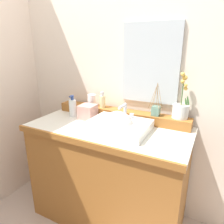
{
  "coord_description": "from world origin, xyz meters",
  "views": [
    {
      "loc": [
        0.69,
        -1.27,
        1.44
      ],
      "look_at": [
        0.04,
        -0.01,
        0.97
      ],
      "focal_mm": 32.75,
      "sensor_mm": 36.0,
      "label": 1
    }
  ],
  "objects_px": {
    "lotion_bottle": "(73,107)",
    "tissue_box": "(88,112)",
    "soap_dispenser": "(102,101)",
    "sink_basin": "(118,127)",
    "reed_diffuser": "(156,110)",
    "potted_plant": "(181,108)",
    "tumbler_cup": "(92,100)"
  },
  "relations": [
    {
      "from": "tumbler_cup",
      "to": "lotion_bottle",
      "type": "xyz_separation_m",
      "value": [
        -0.12,
        -0.13,
        -0.05
      ]
    },
    {
      "from": "sink_basin",
      "to": "reed_diffuser",
      "type": "bearing_deg",
      "value": 50.01
    },
    {
      "from": "sink_basin",
      "to": "tumbler_cup",
      "type": "relative_size",
      "value": 4.18
    },
    {
      "from": "tumbler_cup",
      "to": "reed_diffuser",
      "type": "distance_m",
      "value": 0.58
    },
    {
      "from": "reed_diffuser",
      "to": "soap_dispenser",
      "type": "bearing_deg",
      "value": 179.42
    },
    {
      "from": "sink_basin",
      "to": "tumbler_cup",
      "type": "height_order",
      "value": "same"
    },
    {
      "from": "sink_basin",
      "to": "reed_diffuser",
      "type": "xyz_separation_m",
      "value": [
        0.21,
        0.24,
        0.08
      ]
    },
    {
      "from": "soap_dispenser",
      "to": "lotion_bottle",
      "type": "bearing_deg",
      "value": -149.45
    },
    {
      "from": "sink_basin",
      "to": "lotion_bottle",
      "type": "bearing_deg",
      "value": 166.44
    },
    {
      "from": "sink_basin",
      "to": "tissue_box",
      "type": "distance_m",
      "value": 0.36
    },
    {
      "from": "reed_diffuser",
      "to": "sink_basin",
      "type": "bearing_deg",
      "value": -129.99
    },
    {
      "from": "sink_basin",
      "to": "reed_diffuser",
      "type": "relative_size",
      "value": 1.71
    },
    {
      "from": "soap_dispenser",
      "to": "lotion_bottle",
      "type": "distance_m",
      "value": 0.26
    },
    {
      "from": "potted_plant",
      "to": "tumbler_cup",
      "type": "xyz_separation_m",
      "value": [
        -0.76,
        -0.03,
        -0.02
      ]
    },
    {
      "from": "tumbler_cup",
      "to": "potted_plant",
      "type": "bearing_deg",
      "value": 2.34
    },
    {
      "from": "sink_basin",
      "to": "tumbler_cup",
      "type": "xyz_separation_m",
      "value": [
        -0.37,
        0.24,
        0.09
      ]
    },
    {
      "from": "potted_plant",
      "to": "lotion_bottle",
      "type": "xyz_separation_m",
      "value": [
        -0.87,
        -0.16,
        -0.07
      ]
    },
    {
      "from": "potted_plant",
      "to": "lotion_bottle",
      "type": "relative_size",
      "value": 1.81
    },
    {
      "from": "sink_basin",
      "to": "tissue_box",
      "type": "height_order",
      "value": "sink_basin"
    },
    {
      "from": "potted_plant",
      "to": "soap_dispenser",
      "type": "xyz_separation_m",
      "value": [
        -0.65,
        -0.03,
        -0.02
      ]
    },
    {
      "from": "lotion_bottle",
      "to": "tissue_box",
      "type": "relative_size",
      "value": 1.44
    },
    {
      "from": "soap_dispenser",
      "to": "tumbler_cup",
      "type": "xyz_separation_m",
      "value": [
        -0.11,
        -0.0,
        -0.0
      ]
    },
    {
      "from": "potted_plant",
      "to": "sink_basin",
      "type": "bearing_deg",
      "value": -144.21
    },
    {
      "from": "soap_dispenser",
      "to": "tumbler_cup",
      "type": "relative_size",
      "value": 1.35
    },
    {
      "from": "tissue_box",
      "to": "soap_dispenser",
      "type": "bearing_deg",
      "value": 60.5
    },
    {
      "from": "tissue_box",
      "to": "potted_plant",
      "type": "bearing_deg",
      "value": 11.92
    },
    {
      "from": "soap_dispenser",
      "to": "tissue_box",
      "type": "relative_size",
      "value": 1.08
    },
    {
      "from": "soap_dispenser",
      "to": "sink_basin",
      "type": "bearing_deg",
      "value": -43.04
    },
    {
      "from": "soap_dispenser",
      "to": "potted_plant",
      "type": "bearing_deg",
      "value": 2.29
    },
    {
      "from": "potted_plant",
      "to": "tissue_box",
      "type": "xyz_separation_m",
      "value": [
        -0.72,
        -0.15,
        -0.09
      ]
    },
    {
      "from": "lotion_bottle",
      "to": "tissue_box",
      "type": "height_order",
      "value": "lotion_bottle"
    },
    {
      "from": "tissue_box",
      "to": "reed_diffuser",
      "type": "bearing_deg",
      "value": 12.58
    }
  ]
}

